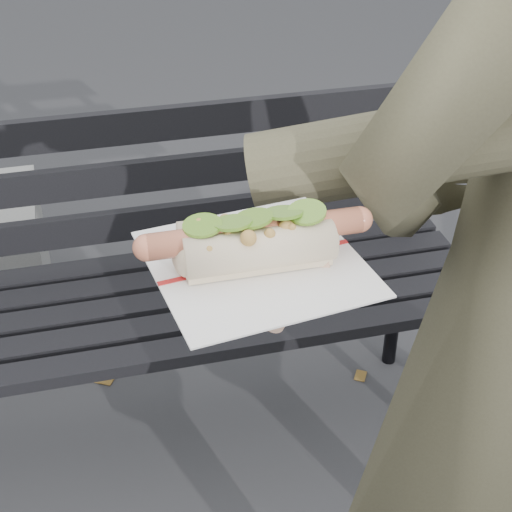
{
  "coord_description": "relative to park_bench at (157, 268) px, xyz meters",
  "views": [
    {
      "loc": [
        -0.2,
        -0.57,
        1.59
      ],
      "look_at": [
        -0.06,
        0.02,
        1.18
      ],
      "focal_mm": 55.0,
      "sensor_mm": 36.0,
      "label": 1
    }
  ],
  "objects": [
    {
      "name": "held_hotdog",
      "position": [
        0.21,
        -0.89,
        0.69
      ],
      "size": [
        0.64,
        0.32,
        0.2
      ],
      "color": "#47432F"
    },
    {
      "name": "park_bench",
      "position": [
        0.0,
        0.0,
        0.0
      ],
      "size": [
        1.5,
        0.44,
        0.88
      ],
      "color": "black",
      "rests_on": "ground"
    }
  ]
}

